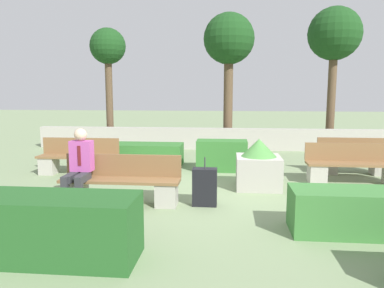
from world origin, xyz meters
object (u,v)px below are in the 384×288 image
object	(u,v)px
planter_corner_right	(258,166)
tree_leftmost	(108,51)
bench_left_side	(78,160)
person_seated_man	(79,163)
bench_back	(353,161)
tree_center_left	(229,42)
bench_right_side	(355,168)
suitcase	(205,187)
bench_front	(121,185)
tree_center_right	(335,36)

from	to	relation	value
planter_corner_right	tree_leftmost	bearing A→B (deg)	131.01
bench_left_side	planter_corner_right	size ratio (longest dim) A/B	1.86
bench_left_side	person_seated_man	world-z (taller)	person_seated_man
bench_left_side	bench_back	world-z (taller)	same
bench_back	person_seated_man	size ratio (longest dim) A/B	1.23
tree_center_left	bench_left_side	bearing A→B (deg)	-127.19
bench_left_side	bench_back	bearing A→B (deg)	13.06
bench_right_side	tree_center_left	distance (m)	6.61
suitcase	tree_center_left	size ratio (longest dim) A/B	0.19
bench_left_side	tree_leftmost	xyz separation A→B (m)	(-0.74, 4.82, 3.07)
bench_back	tree_center_left	bearing A→B (deg)	117.69
person_seated_man	planter_corner_right	bearing A→B (deg)	24.87
bench_front	bench_back	xyz separation A→B (m)	(4.91, 2.88, -0.02)
bench_front	planter_corner_right	bearing A→B (deg)	28.12
tree_center_right	bench_back	bearing A→B (deg)	-97.64
bench_front	suitcase	xyz separation A→B (m)	(1.49, 0.04, -0.01)
bench_right_side	bench_back	xyz separation A→B (m)	(0.28, 0.97, -0.02)
bench_right_side	tree_leftmost	distance (m)	9.26
bench_back	bench_left_side	bearing A→B (deg)	176.53
suitcase	tree_leftmost	xyz separation A→B (m)	(-3.93, 7.01, 3.07)
bench_left_side	tree_center_left	xyz separation A→B (m)	(3.57, 4.71, 3.31)
bench_right_side	planter_corner_right	bearing A→B (deg)	-154.32
bench_back	bench_right_side	bearing A→B (deg)	-115.34
bench_left_side	tree_center_right	size ratio (longest dim) A/B	0.39
bench_left_side	tree_center_left	bearing A→B (deg)	60.19
bench_left_side	bench_back	xyz separation A→B (m)	(6.61, 0.66, -0.01)
suitcase	tree_center_left	world-z (taller)	tree_center_left
bench_left_side	planter_corner_right	world-z (taller)	planter_corner_right
bench_back	planter_corner_right	xyz separation A→B (m)	(-2.39, -1.54, 0.14)
suitcase	tree_center_right	size ratio (longest dim) A/B	0.18
planter_corner_right	tree_center_right	bearing A→B (deg)	63.85
bench_left_side	bench_back	distance (m)	6.64
planter_corner_right	tree_center_right	size ratio (longest dim) A/B	0.21
tree_center_right	tree_leftmost	bearing A→B (deg)	-176.93
person_seated_man	tree_leftmost	bearing A→B (deg)	103.66
bench_right_side	bench_front	bearing A→B (deg)	-146.89
bench_front	tree_leftmost	size ratio (longest dim) A/B	0.50
bench_front	tree_center_left	bearing A→B (deg)	74.86
planter_corner_right	tree_leftmost	size ratio (longest dim) A/B	0.24
bench_left_side	tree_center_right	distance (m)	9.60
tree_leftmost	tree_center_left	world-z (taller)	tree_center_left
person_seated_man	tree_center_left	size ratio (longest dim) A/B	0.29
planter_corner_right	tree_leftmost	world-z (taller)	tree_leftmost
person_seated_man	tree_leftmost	world-z (taller)	tree_leftmost
tree_center_left	bench_front	bearing A→B (deg)	-105.14
bench_front	tree_center_left	distance (m)	7.91
person_seated_man	tree_center_right	distance (m)	10.32
person_seated_man	bench_front	bearing A→B (deg)	11.58
bench_right_side	person_seated_man	world-z (taller)	person_seated_man
suitcase	tree_center_right	xyz separation A→B (m)	(4.04, 7.44, 3.53)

